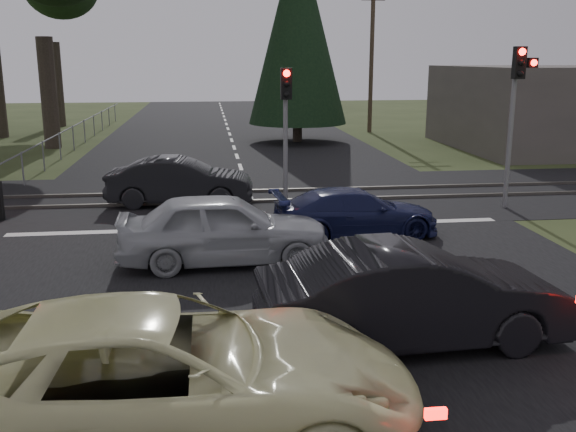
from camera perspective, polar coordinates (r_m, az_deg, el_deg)
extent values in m
plane|color=#2F3A1A|center=(9.43, 1.77, -13.78)|extent=(120.00, 120.00, 0.00)
cube|color=black|center=(18.81, -2.95, 0.40)|extent=(14.00, 100.00, 0.01)
cube|color=black|center=(20.75, -3.37, 1.67)|extent=(120.00, 8.00, 0.01)
cube|color=silver|center=(17.07, -2.49, -0.97)|extent=(13.00, 0.35, 0.00)
cube|color=#59544C|center=(19.97, -3.21, 1.32)|extent=(120.00, 0.12, 0.10)
cube|color=#59544C|center=(21.53, -3.51, 2.23)|extent=(120.00, 0.12, 0.10)
cylinder|color=slate|center=(20.06, 19.08, 6.01)|extent=(0.14, 0.14, 3.80)
cube|color=black|center=(19.75, 19.86, 12.69)|extent=(0.32, 0.24, 0.90)
sphere|color=#FF0C07|center=(19.63, 20.11, 13.55)|extent=(0.20, 0.20, 0.20)
sphere|color=black|center=(19.63, 20.04, 12.68)|extent=(0.18, 0.18, 0.18)
sphere|color=black|center=(19.64, 19.96, 11.81)|extent=(0.18, 0.18, 0.18)
cube|color=black|center=(19.92, 20.86, 12.62)|extent=(0.28, 0.22, 0.28)
sphere|color=#FF0C07|center=(19.82, 21.02, 12.60)|extent=(0.18, 0.18, 0.18)
cylinder|color=slate|center=(19.39, -0.22, 5.62)|extent=(0.14, 0.14, 3.20)
cube|color=black|center=(19.02, -0.16, 11.67)|extent=(0.32, 0.24, 0.90)
sphere|color=#FF0C07|center=(18.89, -0.11, 12.56)|extent=(0.20, 0.20, 0.20)
sphere|color=black|center=(18.90, -0.11, 11.65)|extent=(0.18, 0.18, 0.18)
sphere|color=black|center=(18.91, -0.11, 10.75)|extent=(0.18, 0.18, 0.18)
cylinder|color=#4C3D2D|center=(39.49, 7.44, 13.91)|extent=(0.26, 0.26, 9.00)
cylinder|color=#4C3D2D|center=(64.01, 1.70, 13.94)|extent=(0.26, 0.26, 9.00)
cube|color=#4C3D2D|center=(64.13, 1.72, 17.43)|extent=(1.80, 0.12, 0.12)
cube|color=#4C3D2D|center=(64.09, 1.72, 16.80)|extent=(1.40, 0.10, 0.10)
cylinder|color=#473D33|center=(34.16, -20.49, 10.18)|extent=(0.80, 0.80, 5.40)
cylinder|color=#473D33|center=(45.32, -19.88, 10.92)|extent=(0.80, 0.80, 5.40)
cylinder|color=#473D33|center=(34.75, 0.84, 8.27)|extent=(0.50, 0.50, 2.00)
cone|color=black|center=(34.62, 0.87, 16.53)|extent=(5.20, 5.20, 10.00)
imported|color=beige|center=(7.67, -11.48, -13.88)|extent=(6.02, 2.79, 1.67)
imported|color=black|center=(10.17, 11.07, -7.01)|extent=(4.91, 1.97, 1.59)
imported|color=#A1A4A9|center=(13.98, -5.75, -1.12)|extent=(4.63, 2.00, 1.56)
imported|color=#161B44|center=(16.12, 5.99, 0.26)|extent=(4.30, 2.02, 1.21)
imported|color=black|center=(19.82, -9.54, 3.04)|extent=(4.49, 1.89, 1.44)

